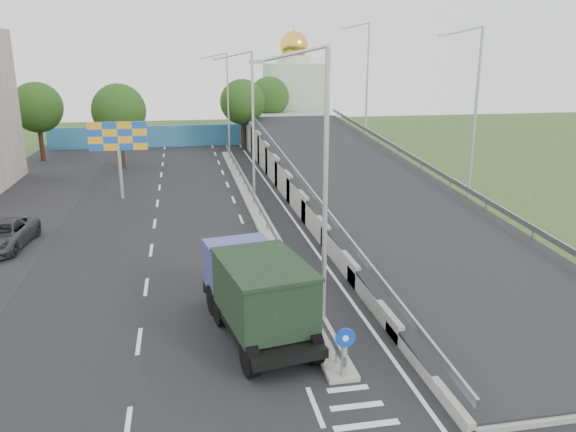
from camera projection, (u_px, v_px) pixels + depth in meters
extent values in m
plane|color=#2D4C1E|center=(365.00, 424.00, 15.63)|extent=(160.00, 160.00, 0.00)
cube|color=black|center=(213.00, 226.00, 33.98)|extent=(26.00, 90.00, 0.04)
cube|color=gray|center=(254.00, 205.00, 38.27)|extent=(1.00, 44.00, 0.20)
cube|color=gray|center=(425.00, 166.00, 39.88)|extent=(0.10, 50.00, 0.32)
cube|color=gray|center=(294.00, 171.00, 38.16)|extent=(0.10, 50.00, 0.32)
cube|color=gray|center=(254.00, 196.00, 38.10)|extent=(0.08, 44.00, 0.32)
cylinder|color=gray|center=(254.00, 199.00, 38.16)|extent=(0.09, 0.09, 0.60)
cylinder|color=black|center=(344.00, 358.00, 17.49)|extent=(0.20, 0.20, 1.20)
cylinder|color=#0C3FBF|center=(345.00, 338.00, 17.21)|extent=(0.64, 0.05, 0.64)
cylinder|color=white|center=(346.00, 338.00, 17.18)|extent=(0.20, 0.03, 0.20)
cylinder|color=#B2B5B7|center=(325.00, 193.00, 19.93)|extent=(0.18, 0.18, 10.00)
cylinder|color=#B2B5B7|center=(293.00, 54.00, 18.41)|extent=(2.57, 0.12, 0.66)
cube|color=#B2B5B7|center=(256.00, 62.00, 18.26)|extent=(0.50, 0.18, 0.12)
cylinder|color=#B2B5B7|center=(253.00, 126.00, 38.82)|extent=(0.18, 0.18, 10.00)
cylinder|color=#B2B5B7|center=(234.00, 55.00, 37.30)|extent=(2.57, 0.12, 0.66)
cube|color=#B2B5B7|center=(216.00, 59.00, 37.16)|extent=(0.50, 0.18, 0.12)
cylinder|color=#B2B5B7|center=(228.00, 104.00, 57.72)|extent=(0.18, 0.18, 10.00)
cylinder|color=#B2B5B7|center=(215.00, 56.00, 56.20)|extent=(2.57, 0.12, 0.66)
cube|color=#B2B5B7|center=(203.00, 58.00, 56.05)|extent=(0.50, 0.18, 0.12)
cube|color=teal|center=(187.00, 136.00, 63.70)|extent=(30.00, 0.50, 2.40)
cube|color=#B2CCAD|center=(294.00, 99.00, 72.88)|extent=(7.00, 7.00, 9.00)
cylinder|color=#B2CCAD|center=(294.00, 60.00, 71.51)|extent=(4.40, 4.40, 1.00)
sphere|color=gold|center=(294.00, 46.00, 71.05)|extent=(3.60, 3.60, 3.60)
cone|color=gold|center=(294.00, 29.00, 70.50)|extent=(0.30, 0.30, 1.20)
cylinder|color=#B2B5B7|center=(121.00, 171.00, 39.91)|extent=(0.24, 0.24, 4.00)
cube|color=gold|center=(118.00, 136.00, 39.23)|extent=(4.00, 0.20, 2.00)
cylinder|color=black|center=(122.00, 146.00, 51.07)|extent=(0.44, 0.44, 4.00)
sphere|color=#1E3E11|center=(119.00, 111.00, 50.19)|extent=(4.80, 4.80, 4.80)
cylinder|color=black|center=(243.00, 132.00, 60.79)|extent=(0.44, 0.44, 4.00)
sphere|color=#1E3E11|center=(242.00, 102.00, 59.91)|extent=(4.80, 4.80, 4.80)
cylinder|color=black|center=(41.00, 141.00, 54.35)|extent=(0.44, 0.44, 4.00)
sphere|color=#1E3E11|center=(37.00, 107.00, 53.47)|extent=(4.80, 4.80, 4.80)
cylinder|color=black|center=(269.00, 124.00, 68.12)|extent=(0.44, 0.44, 4.00)
sphere|color=#1E3E11|center=(269.00, 97.00, 67.25)|extent=(4.80, 4.80, 4.80)
cylinder|color=black|center=(214.00, 299.00, 22.19)|extent=(0.59, 1.25, 1.21)
cylinder|color=black|center=(267.00, 292.00, 22.94)|extent=(0.59, 1.25, 1.21)
cylinder|color=black|center=(220.00, 310.00, 21.31)|extent=(0.59, 1.25, 1.21)
cylinder|color=black|center=(275.00, 301.00, 22.05)|extent=(0.59, 1.25, 1.21)
cylinder|color=black|center=(250.00, 358.00, 17.86)|extent=(0.59, 1.25, 1.21)
cylinder|color=black|center=(313.00, 346.00, 18.60)|extent=(0.59, 1.25, 1.21)
cube|color=black|center=(258.00, 315.00, 20.45)|extent=(3.66, 7.13, 0.33)
cube|color=navy|center=(238.00, 264.00, 22.47)|extent=(2.79, 2.16, 1.86)
cube|color=black|center=(232.00, 246.00, 23.09)|extent=(2.06, 0.42, 0.77)
cube|color=black|center=(233.00, 282.00, 23.62)|extent=(2.51, 0.60, 0.55)
cube|color=black|center=(264.00, 292.00, 19.53)|extent=(3.31, 4.56, 1.97)
cube|color=black|center=(263.00, 264.00, 19.25)|extent=(3.44, 4.68, 0.13)
imported|color=#323237|center=(2.00, 235.00, 29.74)|extent=(3.01, 5.55, 1.48)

